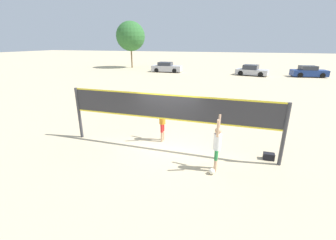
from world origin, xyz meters
The scene contains 10 objects.
ground_plane centered at (0.00, 0.00, 0.00)m, with size 200.00×200.00×0.00m, color #C6B28C.
volleyball_net centered at (0.00, 0.00, 1.67)m, with size 8.83×0.14×2.39m.
player_spiker centered at (2.11, -1.08, 1.05)m, with size 0.28×0.69×2.01m.
player_blocker centered at (-0.50, 0.75, 1.08)m, with size 0.28×0.69×2.06m.
volleyball centered at (2.03, -1.39, 0.11)m, with size 0.21×0.21×0.21m.
gear_bag centered at (4.02, 0.31, 0.13)m, with size 0.41×0.25×0.26m.
parked_car_near centered at (11.28, 25.65, 0.65)m, with size 4.47×2.35×1.44m.
parked_car_mid centered at (-8.05, 24.98, 0.67)m, with size 4.57×2.08×1.48m.
parked_car_far centered at (4.20, 24.93, 0.63)m, with size 4.48×2.78×1.42m.
tree_left_cluster centered at (-15.84, 29.07, 5.29)m, with size 4.93×4.93×7.76m.
Camera 1 is at (2.59, -8.28, 4.34)m, focal length 24.00 mm.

